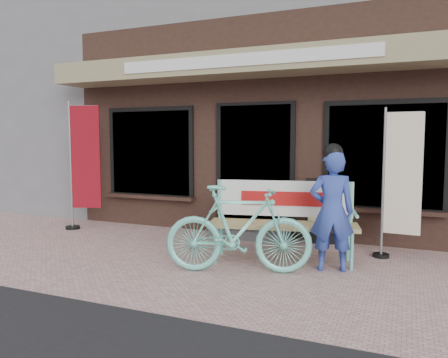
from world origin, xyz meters
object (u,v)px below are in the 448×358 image
at_px(person, 332,209).
at_px(bench, 283,214).
at_px(bicycle, 239,229).
at_px(menu_stand, 322,210).
at_px(nobori_cream, 400,182).
at_px(nobori_red, 83,164).

bearing_deg(person, bench, 143.56).
bearing_deg(person, bicycle, -168.82).
height_order(bicycle, menu_stand, bicycle).
bearing_deg(bench, menu_stand, 61.60).
bearing_deg(nobori_cream, menu_stand, 160.23).
bearing_deg(bicycle, menu_stand, -37.36).
xyz_separation_m(bicycle, menu_stand, (0.66, 1.86, -0.01)).
relative_size(person, nobori_red, 0.69).
bearing_deg(nobori_red, person, -29.29).
xyz_separation_m(nobori_red, nobori_cream, (5.18, 0.06, -0.12)).
relative_size(bicycle, nobori_cream, 0.87).
xyz_separation_m(person, nobori_red, (-4.44, 0.79, 0.40)).
distance_m(bicycle, nobori_cream, 2.28).
distance_m(nobori_cream, menu_stand, 1.30).
relative_size(bench, nobori_cream, 0.98).
distance_m(nobori_red, nobori_cream, 5.18).
distance_m(bench, nobori_cream, 1.59).
height_order(bench, nobori_red, nobori_red).
relative_size(nobori_red, nobori_cream, 1.12).
relative_size(bench, person, 1.28).
relative_size(person, bicycle, 0.88).
bearing_deg(menu_stand, bicycle, -122.64).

